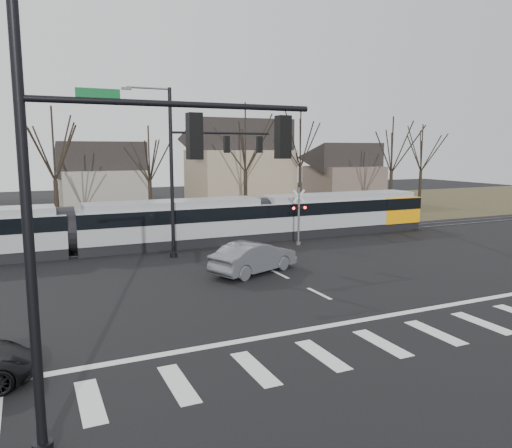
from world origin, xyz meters
name	(u,v)px	position (x,y,z in m)	size (l,w,h in m)	color
ground	(344,306)	(0.00, 0.00, 0.00)	(140.00, 140.00, 0.00)	black
grass_verge	(161,216)	(0.00, 32.00, 0.01)	(140.00, 28.00, 0.01)	#38331E
crosswalk	(409,338)	(0.00, -4.00, 0.01)	(27.00, 2.60, 0.01)	silver
stop_line	(370,319)	(0.00, -1.80, 0.01)	(28.00, 0.35, 0.01)	silver
lane_dashes	(215,242)	(0.00, 16.00, 0.01)	(0.18, 30.00, 0.01)	silver
rail_pair	(216,243)	(0.00, 15.80, 0.03)	(90.00, 1.52, 0.06)	#59595E
tram	(172,222)	(-3.15, 16.00, 1.71)	(41.37, 3.07, 3.14)	gray
sedan	(254,257)	(-1.11, 6.84, 0.86)	(5.50, 3.69, 1.71)	#52555A
signal_pole_near_left	(107,192)	(-10.41, -6.00, 5.70)	(9.28, 0.44, 10.20)	black
signal_pole_far	(197,164)	(-2.41, 12.50, 5.70)	(9.28, 0.44, 10.20)	black
rail_crossing_signal	(299,218)	(5.00, 12.79, 1.89)	(1.08, 0.36, 4.00)	#59595B
tree_row	(197,167)	(2.00, 26.00, 5.00)	(59.20, 7.20, 10.00)	black
house_b	(102,175)	(-5.00, 36.00, 3.97)	(8.64, 7.56, 7.65)	gray
house_c	(239,162)	(9.00, 33.00, 5.23)	(10.80, 8.64, 10.10)	gray
house_d	(344,171)	(24.00, 35.00, 3.97)	(8.64, 7.56, 7.65)	brown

